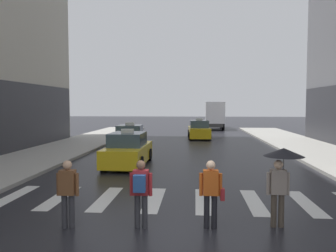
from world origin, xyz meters
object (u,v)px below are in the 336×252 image
at_px(box_truck, 214,114).
at_px(pedestrian_with_handbag, 211,190).
at_px(taxi_lead, 128,151).
at_px(pedestrian_with_umbrella, 282,165).
at_px(pedestrian_plain_coat, 68,190).
at_px(taxi_second, 130,138).
at_px(pedestrian_with_backpack, 141,189).
at_px(taxi_third, 199,130).

height_order(box_truck, pedestrian_with_handbag, box_truck).
height_order(taxi_lead, pedestrian_with_umbrella, pedestrian_with_umbrella).
bearing_deg(pedestrian_plain_coat, taxi_second, 95.31).
bearing_deg(pedestrian_with_handbag, taxi_lead, 114.13).
xyz_separation_m(taxi_second, pedestrian_with_backpack, (3.13, -14.64, 0.25)).
xyz_separation_m(taxi_third, pedestrian_with_handbag, (0.03, -22.01, 0.21)).
bearing_deg(taxi_lead, pedestrian_plain_coat, -88.28).
xyz_separation_m(taxi_third, pedestrian_with_backpack, (-1.66, -22.16, 0.25)).
xyz_separation_m(taxi_third, pedestrian_with_umbrella, (1.72, -21.79, 0.79)).
xyz_separation_m(taxi_lead, taxi_third, (3.67, 13.75, 0.00)).
xyz_separation_m(box_truck, pedestrian_with_umbrella, (-0.32, -33.49, -0.34)).
distance_m(taxi_lead, taxi_second, 6.34).
bearing_deg(box_truck, pedestrian_with_umbrella, -90.54).
height_order(taxi_lead, taxi_second, same).
bearing_deg(taxi_second, taxi_third, 57.49).
relative_size(taxi_third, box_truck, 0.61).
distance_m(pedestrian_with_handbag, pedestrian_plain_coat, 3.45).
relative_size(taxi_lead, pedestrian_with_backpack, 2.76).
relative_size(taxi_second, pedestrian_with_backpack, 2.80).
xyz_separation_m(taxi_lead, pedestrian_with_backpack, (2.01, -8.40, 0.25)).
bearing_deg(taxi_second, box_truck, 70.44).
xyz_separation_m(taxi_second, pedestrian_plain_coat, (1.37, -14.75, 0.21)).
bearing_deg(pedestrian_plain_coat, pedestrian_with_backpack, 3.65).
relative_size(taxi_lead, taxi_third, 0.99).
distance_m(taxi_lead, pedestrian_with_handbag, 9.05).
bearing_deg(taxi_third, pedestrian_plain_coat, -98.72).
relative_size(pedestrian_with_umbrella, pedestrian_plain_coat, 1.18).
bearing_deg(pedestrian_with_backpack, pedestrian_with_umbrella, 6.24).
distance_m(taxi_lead, pedestrian_with_umbrella, 9.71).
height_order(box_truck, pedestrian_plain_coat, box_truck).
bearing_deg(taxi_lead, box_truck, 77.36).
bearing_deg(taxi_lead, taxi_second, 100.15).
bearing_deg(taxi_second, pedestrian_plain_coat, -84.69).
bearing_deg(pedestrian_with_backpack, pedestrian_with_handbag, 5.05).
relative_size(taxi_lead, pedestrian_with_umbrella, 2.35).
bearing_deg(taxi_lead, pedestrian_with_handbag, -65.87).
height_order(taxi_lead, pedestrian_with_handbag, taxi_lead).
xyz_separation_m(taxi_third, box_truck, (2.04, 11.70, 1.13)).
height_order(pedestrian_with_handbag, pedestrian_plain_coat, same).
bearing_deg(pedestrian_plain_coat, box_truck, 80.88).
xyz_separation_m(box_truck, pedestrian_plain_coat, (-5.45, -33.97, -0.91)).
bearing_deg(pedestrian_with_backpack, taxi_lead, 103.47).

